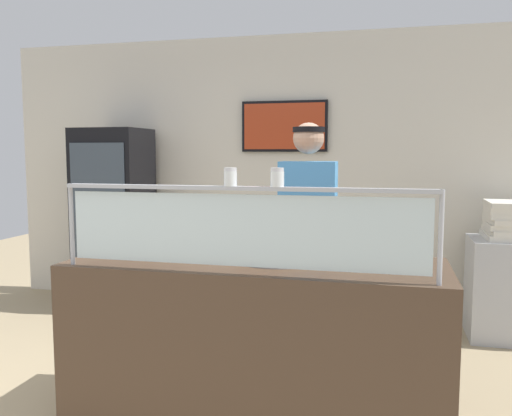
% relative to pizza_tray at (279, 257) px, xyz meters
% --- Properties ---
extents(ground_plane, '(12.00, 12.00, 0.00)m').
position_rel_pizza_tray_xyz_m(ground_plane, '(-0.12, 0.54, -0.97)').
color(ground_plane, tan).
rests_on(ground_plane, ground).
extents(shop_rear_unit, '(6.50, 0.13, 2.70)m').
position_rel_pizza_tray_xyz_m(shop_rear_unit, '(-0.12, 2.31, 0.39)').
color(shop_rear_unit, silver).
rests_on(shop_rear_unit, ground).
extents(serving_counter, '(2.10, 0.75, 0.95)m').
position_rel_pizza_tray_xyz_m(serving_counter, '(-0.12, -0.08, -0.49)').
color(serving_counter, '#4C3828').
rests_on(serving_counter, ground).
extents(sneeze_guard, '(1.93, 0.06, 0.44)m').
position_rel_pizza_tray_xyz_m(sneeze_guard, '(-0.12, -0.40, 0.26)').
color(sneeze_guard, '#B2B5BC').
rests_on(sneeze_guard, serving_counter).
extents(pizza_tray, '(0.50, 0.50, 0.04)m').
position_rel_pizza_tray_xyz_m(pizza_tray, '(0.00, 0.00, 0.00)').
color(pizza_tray, '#9EA0A8').
rests_on(pizza_tray, serving_counter).
extents(pizza_server, '(0.15, 0.29, 0.01)m').
position_rel_pizza_tray_xyz_m(pizza_server, '(-0.00, -0.02, 0.02)').
color(pizza_server, '#ADAFB7').
rests_on(pizza_server, pizza_tray).
extents(parmesan_shaker, '(0.07, 0.07, 0.09)m').
position_rel_pizza_tray_xyz_m(parmesan_shaker, '(-0.17, -0.40, 0.47)').
color(parmesan_shaker, white).
rests_on(parmesan_shaker, sneeze_guard).
extents(pepper_flake_shaker, '(0.07, 0.07, 0.09)m').
position_rel_pizza_tray_xyz_m(pepper_flake_shaker, '(0.07, -0.40, 0.47)').
color(pepper_flake_shaker, white).
rests_on(pepper_flake_shaker, sneeze_guard).
extents(worker_figure, '(0.41, 0.50, 1.76)m').
position_rel_pizza_tray_xyz_m(worker_figure, '(0.07, 0.64, 0.04)').
color(worker_figure, '#23232D').
rests_on(worker_figure, ground).
extents(drink_fridge, '(0.66, 0.60, 1.79)m').
position_rel_pizza_tray_xyz_m(drink_fridge, '(-2.06, 1.86, -0.07)').
color(drink_fridge, black).
rests_on(drink_fridge, ground).
extents(prep_shelf, '(0.70, 0.55, 0.84)m').
position_rel_pizza_tray_xyz_m(prep_shelf, '(1.63, 1.82, -0.55)').
color(prep_shelf, '#B7BABF').
rests_on(prep_shelf, ground).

